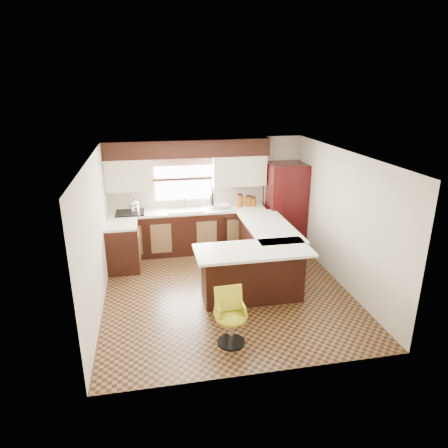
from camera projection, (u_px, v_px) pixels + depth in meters
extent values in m
plane|color=#49301A|center=(226.00, 290.00, 7.09)|extent=(4.40, 4.40, 0.00)
plane|color=silver|center=(226.00, 155.00, 6.29)|extent=(4.40, 4.40, 0.00)
plane|color=beige|center=(207.00, 193.00, 8.73)|extent=(4.40, 0.00, 4.40)
plane|color=beige|center=(263.00, 289.00, 4.65)|extent=(4.40, 0.00, 4.40)
plane|color=beige|center=(96.00, 235.00, 6.31)|extent=(0.00, 4.40, 4.40)
plane|color=beige|center=(342.00, 219.00, 7.07)|extent=(0.00, 4.40, 4.40)
cube|color=black|center=(189.00, 232.00, 8.62)|extent=(3.30, 0.60, 0.90)
cube|color=black|center=(123.00, 248.00, 7.77)|extent=(0.60, 0.70, 0.90)
cube|color=silver|center=(188.00, 211.00, 8.46)|extent=(3.30, 0.60, 0.04)
cube|color=silver|center=(121.00, 225.00, 7.61)|extent=(0.60, 0.70, 0.04)
cube|color=black|center=(188.00, 148.00, 8.15)|extent=(3.40, 0.35, 0.36)
cube|color=beige|center=(129.00, 175.00, 8.10)|extent=(0.94, 0.35, 0.64)
cube|color=beige|center=(239.00, 170.00, 8.51)|extent=(1.14, 0.35, 0.64)
cube|color=white|center=(183.00, 179.00, 8.50)|extent=(1.20, 0.02, 0.90)
cube|color=#D19B93|center=(183.00, 161.00, 8.34)|extent=(1.30, 0.06, 0.18)
cube|color=#B2B2B7|center=(186.00, 209.00, 8.42)|extent=(0.75, 0.45, 0.03)
cube|color=black|center=(237.00, 234.00, 8.54)|extent=(0.58, 0.03, 0.78)
cube|color=black|center=(130.00, 213.00, 8.21)|extent=(0.58, 0.50, 0.02)
cube|color=black|center=(266.00, 250.00, 7.68)|extent=(0.60, 1.95, 0.90)
cube|color=black|center=(252.00, 274.00, 6.68)|extent=(1.65, 0.60, 0.90)
cube|color=silver|center=(269.00, 226.00, 7.53)|extent=(0.84, 1.95, 0.04)
cube|color=silver|center=(253.00, 250.00, 6.44)|extent=(1.89, 0.84, 0.04)
cube|color=#35080A|center=(285.00, 205.00, 8.78)|extent=(0.80, 0.77, 1.87)
cylinder|color=silver|center=(212.00, 202.00, 8.50)|extent=(0.15, 0.15, 0.30)
imported|color=white|center=(222.00, 206.00, 8.57)|extent=(0.36, 0.36, 0.07)
cylinder|color=#8A470E|center=(240.00, 201.00, 8.63)|extent=(0.13, 0.13, 0.25)
cylinder|color=#8A470E|center=(248.00, 201.00, 8.67)|extent=(0.14, 0.14, 0.21)
cylinder|color=#8A470E|center=(253.00, 202.00, 8.70)|extent=(0.14, 0.14, 0.18)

